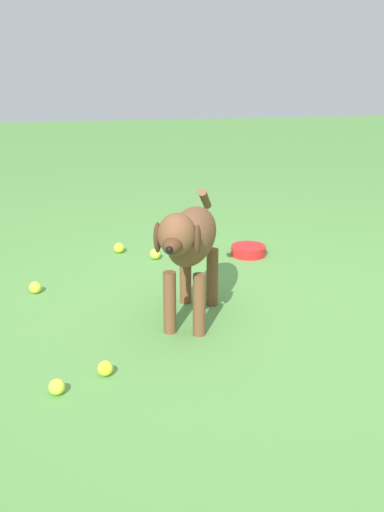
{
  "coord_description": "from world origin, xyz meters",
  "views": [
    {
      "loc": [
        -0.54,
        -3.05,
        1.43
      ],
      "look_at": [
        -0.15,
        0.07,
        0.33
      ],
      "focal_mm": 48.32,
      "sensor_mm": 36.0,
      "label": 1
    }
  ],
  "objects_px": {
    "tennis_ball_1": "(119,248)",
    "dog": "(190,241)",
    "tennis_ball_2": "(35,287)",
    "tennis_ball_4": "(105,368)",
    "tennis_ball_0": "(57,387)",
    "tennis_ball_3": "(155,254)",
    "water_bowl": "(248,251)"
  },
  "relations": [
    {
      "from": "dog",
      "to": "tennis_ball_4",
      "type": "xyz_separation_m",
      "value": [
        -0.42,
        -0.48,
        -0.39
      ]
    },
    {
      "from": "tennis_ball_2",
      "to": "tennis_ball_4",
      "type": "xyz_separation_m",
      "value": [
        0.37,
        -0.96,
        0.0
      ]
    },
    {
      "from": "tennis_ball_4",
      "to": "water_bowl",
      "type": "relative_size",
      "value": 0.3
    },
    {
      "from": "tennis_ball_1",
      "to": "tennis_ball_3",
      "type": "xyz_separation_m",
      "value": [
        0.22,
        -0.15,
        0.0
      ]
    },
    {
      "from": "tennis_ball_3",
      "to": "tennis_ball_4",
      "type": "distance_m",
      "value": 1.47
    },
    {
      "from": "tennis_ball_1",
      "to": "tennis_ball_2",
      "type": "bearing_deg",
      "value": -127.02
    },
    {
      "from": "tennis_ball_0",
      "to": "water_bowl",
      "type": "distance_m",
      "value": 1.91
    },
    {
      "from": "dog",
      "to": "water_bowl",
      "type": "bearing_deg",
      "value": 171.11
    },
    {
      "from": "tennis_ball_2",
      "to": "tennis_ball_4",
      "type": "height_order",
      "value": "same"
    },
    {
      "from": "tennis_ball_1",
      "to": "tennis_ball_3",
      "type": "bearing_deg",
      "value": -34.26
    },
    {
      "from": "tennis_ball_4",
      "to": "tennis_ball_3",
      "type": "bearing_deg",
      "value": 77.57
    },
    {
      "from": "dog",
      "to": "tennis_ball_0",
      "type": "relative_size",
      "value": 13.64
    },
    {
      "from": "tennis_ball_0",
      "to": "tennis_ball_2",
      "type": "xyz_separation_m",
      "value": [
        -0.18,
        1.09,
        0.0
      ]
    },
    {
      "from": "water_bowl",
      "to": "tennis_ball_1",
      "type": "bearing_deg",
      "value": 169.78
    },
    {
      "from": "dog",
      "to": "tennis_ball_4",
      "type": "bearing_deg",
      "value": -22.39
    },
    {
      "from": "dog",
      "to": "tennis_ball_1",
      "type": "relative_size",
      "value": 13.64
    },
    {
      "from": "tennis_ball_2",
      "to": "tennis_ball_4",
      "type": "bearing_deg",
      "value": -68.82
    },
    {
      "from": "tennis_ball_0",
      "to": "water_bowl",
      "type": "relative_size",
      "value": 0.3
    },
    {
      "from": "tennis_ball_2",
      "to": "tennis_ball_3",
      "type": "distance_m",
      "value": 0.83
    },
    {
      "from": "tennis_ball_1",
      "to": "tennis_ball_0",
      "type": "bearing_deg",
      "value": -99.59
    },
    {
      "from": "tennis_ball_3",
      "to": "tennis_ball_0",
      "type": "bearing_deg",
      "value": -108.02
    },
    {
      "from": "tennis_ball_4",
      "to": "tennis_ball_0",
      "type": "bearing_deg",
      "value": -146.01
    },
    {
      "from": "dog",
      "to": "tennis_ball_2",
      "type": "distance_m",
      "value": 1.0
    },
    {
      "from": "tennis_ball_4",
      "to": "tennis_ball_2",
      "type": "bearing_deg",
      "value": 111.18
    },
    {
      "from": "tennis_ball_1",
      "to": "tennis_ball_4",
      "type": "bearing_deg",
      "value": -93.5
    },
    {
      "from": "tennis_ball_1",
      "to": "dog",
      "type": "bearing_deg",
      "value": -73.78
    },
    {
      "from": "tennis_ball_1",
      "to": "water_bowl",
      "type": "bearing_deg",
      "value": -10.22
    },
    {
      "from": "dog",
      "to": "water_bowl",
      "type": "xyz_separation_m",
      "value": [
        0.49,
        0.95,
        -0.39
      ]
    },
    {
      "from": "dog",
      "to": "tennis_ball_1",
      "type": "height_order",
      "value": "dog"
    },
    {
      "from": "tennis_ball_2",
      "to": "tennis_ball_0",
      "type": "bearing_deg",
      "value": -80.64
    },
    {
      "from": "tennis_ball_2",
      "to": "water_bowl",
      "type": "distance_m",
      "value": 1.36
    },
    {
      "from": "dog",
      "to": "tennis_ball_4",
      "type": "height_order",
      "value": "dog"
    }
  ]
}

